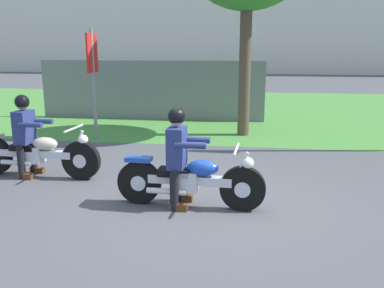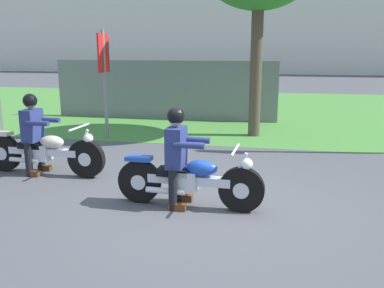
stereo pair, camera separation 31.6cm
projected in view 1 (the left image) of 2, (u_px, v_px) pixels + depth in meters
name	position (u px, v px, depth m)	size (l,w,h in m)	color
ground	(208.00, 202.00, 5.95)	(120.00, 120.00, 0.00)	#4C4C51
grass_verge	(237.00, 109.00, 15.07)	(60.00, 12.00, 0.01)	#478438
stadium_facade	(251.00, 2.00, 38.01)	(61.41, 8.00, 12.56)	silver
motorcycle_lead	(190.00, 180.00, 5.69)	(2.08, 0.66, 0.87)	black
rider_lead	(178.00, 150.00, 5.63)	(0.56, 0.48, 1.39)	black
motorcycle_follow	(37.00, 154.00, 7.04)	(2.29, 0.66, 0.89)	black
rider_follow	(25.00, 129.00, 6.98)	(0.56, 0.48, 1.41)	black
sign_banner	(93.00, 67.00, 9.72)	(0.08, 0.60, 2.60)	gray
fence_segment	(150.00, 90.00, 12.71)	(7.00, 0.06, 1.80)	slate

